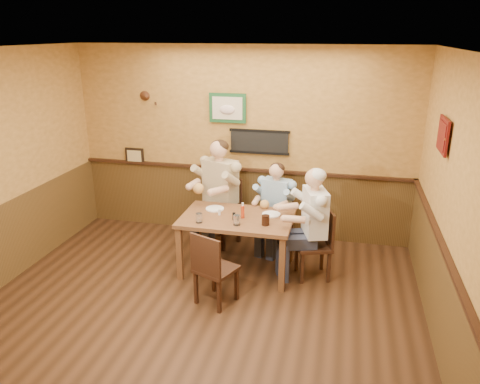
% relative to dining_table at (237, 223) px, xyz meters
% --- Properties ---
extents(room, '(5.02, 5.03, 2.81)m').
position_rel_dining_table_xyz_m(room, '(-0.09, -1.10, 1.03)').
color(room, black).
rests_on(room, ground).
extents(dining_table, '(1.40, 0.90, 0.75)m').
position_rel_dining_table_xyz_m(dining_table, '(0.00, 0.00, 0.00)').
color(dining_table, brown).
rests_on(dining_table, ground).
extents(chair_back_left, '(0.59, 0.59, 0.97)m').
position_rel_dining_table_xyz_m(chair_back_left, '(-0.42, 0.75, -0.17)').
color(chair_back_left, '#361E11').
rests_on(chair_back_left, ground).
extents(chair_back_right, '(0.45, 0.45, 0.80)m').
position_rel_dining_table_xyz_m(chair_back_right, '(0.39, 0.76, -0.26)').
color(chair_back_right, '#361E11').
rests_on(chair_back_right, ground).
extents(chair_right_end, '(0.52, 0.52, 0.90)m').
position_rel_dining_table_xyz_m(chair_right_end, '(0.96, 0.06, -0.21)').
color(chair_right_end, '#361E11').
rests_on(chair_right_end, ground).
extents(chair_near_side, '(0.53, 0.53, 0.88)m').
position_rel_dining_table_xyz_m(chair_near_side, '(-0.06, -0.79, -0.22)').
color(chair_near_side, '#361E11').
rests_on(chair_near_side, ground).
extents(diner_tan_shirt, '(0.84, 0.84, 1.39)m').
position_rel_dining_table_xyz_m(diner_tan_shirt, '(-0.42, 0.75, 0.04)').
color(diner_tan_shirt, '#CFB98E').
rests_on(diner_tan_shirt, ground).
extents(diner_blue_polo, '(0.65, 0.65, 1.14)m').
position_rel_dining_table_xyz_m(diner_blue_polo, '(0.39, 0.76, -0.09)').
color(diner_blue_polo, '#8EB3D5').
rests_on(diner_blue_polo, ground).
extents(diner_white_elder, '(0.75, 0.75, 1.28)m').
position_rel_dining_table_xyz_m(diner_white_elder, '(0.96, 0.06, -0.02)').
color(diner_white_elder, silver).
rests_on(diner_white_elder, ground).
extents(water_glass_left, '(0.09, 0.09, 0.12)m').
position_rel_dining_table_xyz_m(water_glass_left, '(-0.41, -0.29, 0.15)').
color(water_glass_left, silver).
rests_on(water_glass_left, dining_table).
extents(water_glass_mid, '(0.09, 0.09, 0.13)m').
position_rel_dining_table_xyz_m(water_glass_mid, '(0.06, -0.26, 0.16)').
color(water_glass_mid, white).
rests_on(water_glass_mid, dining_table).
extents(cola_tumbler, '(0.11, 0.11, 0.12)m').
position_rel_dining_table_xyz_m(cola_tumbler, '(0.40, -0.18, 0.15)').
color(cola_tumbler, black).
rests_on(cola_tumbler, dining_table).
extents(hot_sauce_bottle, '(0.06, 0.06, 0.18)m').
position_rel_dining_table_xyz_m(hot_sauce_bottle, '(0.08, -0.02, 0.18)').
color(hot_sauce_bottle, '#B63313').
rests_on(hot_sauce_bottle, dining_table).
extents(salt_shaker, '(0.04, 0.04, 0.08)m').
position_rel_dining_table_xyz_m(salt_shaker, '(-0.23, 0.01, 0.13)').
color(salt_shaker, white).
rests_on(salt_shaker, dining_table).
extents(pepper_shaker, '(0.05, 0.05, 0.09)m').
position_rel_dining_table_xyz_m(pepper_shaker, '(-0.01, -0.11, 0.14)').
color(pepper_shaker, black).
rests_on(pepper_shaker, dining_table).
extents(plate_far_left, '(0.30, 0.30, 0.02)m').
position_rel_dining_table_xyz_m(plate_far_left, '(-0.34, 0.19, 0.10)').
color(plate_far_left, white).
rests_on(plate_far_left, dining_table).
extents(plate_far_right, '(0.29, 0.29, 0.02)m').
position_rel_dining_table_xyz_m(plate_far_right, '(0.41, 0.16, 0.10)').
color(plate_far_right, white).
rests_on(plate_far_right, dining_table).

